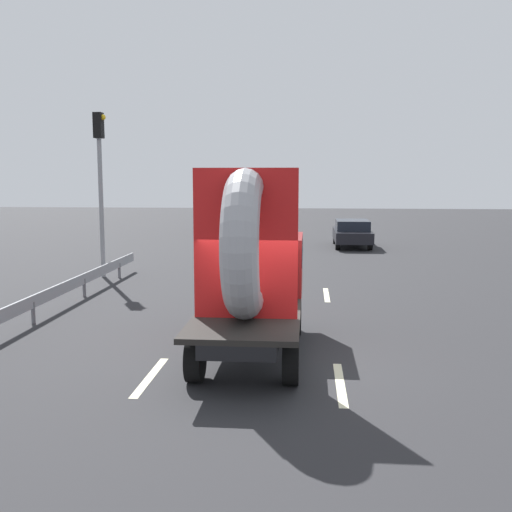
{
  "coord_description": "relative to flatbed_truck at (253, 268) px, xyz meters",
  "views": [
    {
      "loc": [
        0.75,
        -10.88,
        3.61
      ],
      "look_at": [
        -0.37,
        1.87,
        1.92
      ],
      "focal_mm": 41.54,
      "sensor_mm": 36.0,
      "label": 1
    }
  ],
  "objects": [
    {
      "name": "lane_dash_right_far",
      "position": [
        1.72,
        6.1,
        -1.74
      ],
      "size": [
        0.16,
        2.22,
        0.01
      ],
      "primitive_type": "cube",
      "rotation": [
        0.0,
        0.0,
        1.57
      ],
      "color": "beige",
      "rests_on": "ground_plane"
    },
    {
      "name": "distant_sedan",
      "position": [
        3.44,
        19.22,
        -0.98
      ],
      "size": [
        1.86,
        4.35,
        1.42
      ],
      "color": "black",
      "rests_on": "ground_plane"
    },
    {
      "name": "oncoming_car",
      "position": [
        -4.19,
        27.1,
        -1.07
      ],
      "size": [
        1.66,
        3.88,
        1.27
      ],
      "color": "black",
      "rests_on": "ground_plane"
    },
    {
      "name": "flatbed_truck",
      "position": [
        0.0,
        0.0,
        0.0
      ],
      "size": [
        2.02,
        5.38,
        3.79
      ],
      "color": "black",
      "rests_on": "ground_plane"
    },
    {
      "name": "lane_dash_left_near",
      "position": [
        -1.72,
        -1.87,
        -1.74
      ],
      "size": [
        0.16,
        2.18,
        0.01
      ],
      "primitive_type": "cube",
      "rotation": [
        0.0,
        0.0,
        1.57
      ],
      "color": "beige",
      "rests_on": "ground_plane"
    },
    {
      "name": "ground_plane",
      "position": [
        0.37,
        -1.22,
        -1.74
      ],
      "size": [
        120.0,
        120.0,
        0.0
      ],
      "primitive_type": "plane",
      "color": "#28282B"
    },
    {
      "name": "lane_dash_left_far",
      "position": [
        -1.72,
        6.13,
        -1.74
      ],
      "size": [
        0.16,
        2.23,
        0.01
      ],
      "primitive_type": "cube",
      "rotation": [
        0.0,
        0.0,
        1.57
      ],
      "color": "beige",
      "rests_on": "ground_plane"
    },
    {
      "name": "traffic_light",
      "position": [
        -6.34,
        8.79,
        2.1
      ],
      "size": [
        0.42,
        0.36,
        5.91
      ],
      "color": "gray",
      "rests_on": "ground_plane"
    },
    {
      "name": "lane_dash_right_near",
      "position": [
        1.72,
        -1.94,
        -1.74
      ],
      "size": [
        0.16,
        2.26,
        0.01
      ],
      "primitive_type": "cube",
      "rotation": [
        0.0,
        0.0,
        1.57
      ],
      "color": "beige",
      "rests_on": "ground_plane"
    },
    {
      "name": "guardrail",
      "position": [
        -5.69,
        3.51,
        -1.22
      ],
      "size": [
        0.1,
        13.62,
        0.71
      ],
      "color": "gray",
      "rests_on": "ground_plane"
    }
  ]
}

